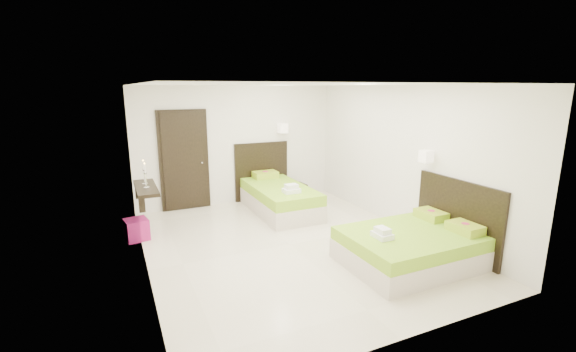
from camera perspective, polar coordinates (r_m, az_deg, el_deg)
name	(u,v)px	position (r m, az deg, el deg)	size (l,w,h in m)	color
floor	(290,244)	(6.53, 0.31, -10.08)	(5.50, 5.50, 0.00)	beige
bed_single	(278,196)	(8.15, -1.48, -2.96)	(1.28, 2.13, 1.76)	beige
bed_double	(414,245)	(6.09, 18.14, -9.64)	(1.89, 1.61, 1.56)	beige
nightstand	(296,192)	(8.97, 1.21, -2.35)	(0.41, 0.37, 0.37)	black
ottoman	(137,229)	(7.15, -21.51, -7.37)	(0.36, 0.36, 0.36)	#931358
door	(184,161)	(8.38, -15.12, 2.18)	(1.02, 0.15, 2.14)	black
console_shelf	(145,188)	(7.27, -20.37, -1.71)	(0.35, 1.20, 0.78)	black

